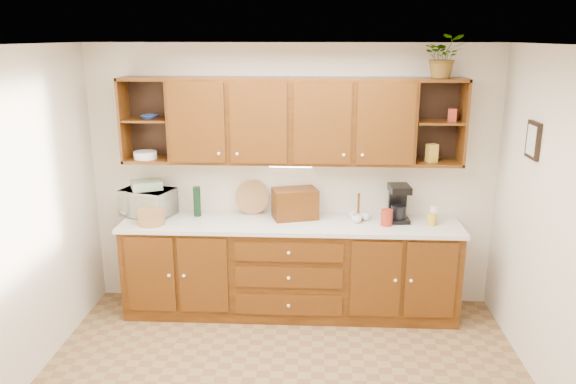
# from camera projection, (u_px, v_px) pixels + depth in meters

# --- Properties ---
(ceiling) EXTENTS (4.00, 4.00, 0.00)m
(ceiling) POSITION_uv_depth(u_px,v_px,m) (280.00, 45.00, 3.53)
(ceiling) COLOR white
(ceiling) RESTS_ON back_wall
(back_wall) EXTENTS (4.00, 0.00, 4.00)m
(back_wall) POSITION_uv_depth(u_px,v_px,m) (292.00, 178.00, 5.57)
(back_wall) COLOR beige
(back_wall) RESTS_ON floor
(left_wall) EXTENTS (0.00, 3.50, 3.50)m
(left_wall) POSITION_uv_depth(u_px,v_px,m) (0.00, 234.00, 3.98)
(left_wall) COLOR beige
(left_wall) RESTS_ON floor
(right_wall) EXTENTS (0.00, 3.50, 3.50)m
(right_wall) POSITION_uv_depth(u_px,v_px,m) (576.00, 245.00, 3.78)
(right_wall) COLOR beige
(right_wall) RESTS_ON floor
(base_cabinets) EXTENTS (3.20, 0.60, 0.90)m
(base_cabinets) POSITION_uv_depth(u_px,v_px,m) (290.00, 269.00, 5.51)
(base_cabinets) COLOR #371A06
(base_cabinets) RESTS_ON floor
(countertop) EXTENTS (3.24, 0.64, 0.04)m
(countertop) POSITION_uv_depth(u_px,v_px,m) (290.00, 224.00, 5.37)
(countertop) COLOR silver
(countertop) RESTS_ON base_cabinets
(upper_cabinets) EXTENTS (3.20, 0.33, 0.80)m
(upper_cabinets) POSITION_uv_depth(u_px,v_px,m) (292.00, 121.00, 5.25)
(upper_cabinets) COLOR #371A06
(upper_cabinets) RESTS_ON back_wall
(undercabinet_light) EXTENTS (0.40, 0.05, 0.02)m
(undercabinet_light) POSITION_uv_depth(u_px,v_px,m) (291.00, 166.00, 5.31)
(undercabinet_light) COLOR white
(undercabinet_light) RESTS_ON upper_cabinets
(framed_picture) EXTENTS (0.03, 0.24, 0.30)m
(framed_picture) POSITION_uv_depth(u_px,v_px,m) (533.00, 140.00, 4.50)
(framed_picture) COLOR black
(framed_picture) RESTS_ON right_wall
(wicker_basket) EXTENTS (0.31, 0.31, 0.15)m
(wicker_basket) POSITION_uv_depth(u_px,v_px,m) (151.00, 217.00, 5.28)
(wicker_basket) COLOR #A37044
(wicker_basket) RESTS_ON countertop
(microwave) EXTENTS (0.57, 0.47, 0.27)m
(microwave) POSITION_uv_depth(u_px,v_px,m) (148.00, 202.00, 5.53)
(microwave) COLOR silver
(microwave) RESTS_ON countertop
(towel_stack) EXTENTS (0.34, 0.30, 0.08)m
(towel_stack) POSITION_uv_depth(u_px,v_px,m) (147.00, 185.00, 5.48)
(towel_stack) COLOR #C2C95E
(towel_stack) RESTS_ON microwave
(wine_bottle) EXTENTS (0.08, 0.08, 0.30)m
(wine_bottle) POSITION_uv_depth(u_px,v_px,m) (197.00, 201.00, 5.51)
(wine_bottle) COLOR black
(wine_bottle) RESTS_ON countertop
(woven_tray) EXTENTS (0.34, 0.13, 0.33)m
(woven_tray) POSITION_uv_depth(u_px,v_px,m) (252.00, 213.00, 5.62)
(woven_tray) COLOR #A37044
(woven_tray) RESTS_ON countertop
(bread_box) EXTENTS (0.48, 0.37, 0.29)m
(bread_box) POSITION_uv_depth(u_px,v_px,m) (295.00, 204.00, 5.45)
(bread_box) COLOR #371A06
(bread_box) RESTS_ON countertop
(mug_tree) EXTENTS (0.25, 0.25, 0.27)m
(mug_tree) POSITION_uv_depth(u_px,v_px,m) (358.00, 216.00, 5.40)
(mug_tree) COLOR #371A06
(mug_tree) RESTS_ON countertop
(canister_red) EXTENTS (0.12, 0.12, 0.15)m
(canister_red) POSITION_uv_depth(u_px,v_px,m) (387.00, 218.00, 5.25)
(canister_red) COLOR #9E2816
(canister_red) RESTS_ON countertop
(canister_white) EXTENTS (0.09, 0.09, 0.17)m
(canister_white) POSITION_uv_depth(u_px,v_px,m) (433.00, 215.00, 5.31)
(canister_white) COLOR white
(canister_white) RESTS_ON countertop
(canister_yellow) EXTENTS (0.11, 0.11, 0.12)m
(canister_yellow) POSITION_uv_depth(u_px,v_px,m) (432.00, 219.00, 5.26)
(canister_yellow) COLOR gold
(canister_yellow) RESTS_ON countertop
(coffee_maker) EXTENTS (0.21, 0.26, 0.36)m
(coffee_maker) POSITION_uv_depth(u_px,v_px,m) (398.00, 203.00, 5.37)
(coffee_maker) COLOR black
(coffee_maker) RESTS_ON countertop
(bowl_stack) EXTENTS (0.19, 0.19, 0.04)m
(bowl_stack) POSITION_uv_depth(u_px,v_px,m) (149.00, 117.00, 5.29)
(bowl_stack) COLOR navy
(bowl_stack) RESTS_ON upper_cabinets
(plate_stack) EXTENTS (0.29, 0.29, 0.07)m
(plate_stack) POSITION_uv_depth(u_px,v_px,m) (145.00, 155.00, 5.38)
(plate_stack) COLOR white
(plate_stack) RESTS_ON upper_cabinets
(pantry_box_yellow) EXTENTS (0.12, 0.11, 0.17)m
(pantry_box_yellow) POSITION_uv_depth(u_px,v_px,m) (432.00, 153.00, 5.22)
(pantry_box_yellow) COLOR gold
(pantry_box_yellow) RESTS_ON upper_cabinets
(pantry_box_red) EXTENTS (0.10, 0.09, 0.12)m
(pantry_box_red) POSITION_uv_depth(u_px,v_px,m) (453.00, 115.00, 5.15)
(pantry_box_red) COLOR #9E2816
(pantry_box_red) RESTS_ON upper_cabinets
(potted_plant) EXTENTS (0.36, 0.32, 0.38)m
(potted_plant) POSITION_uv_depth(u_px,v_px,m) (444.00, 56.00, 4.97)
(potted_plant) COLOR #999999
(potted_plant) RESTS_ON upper_cabinets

